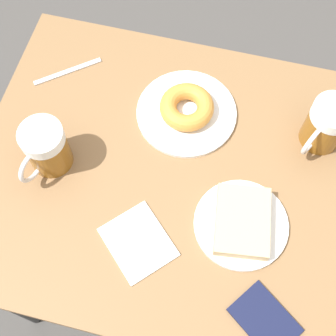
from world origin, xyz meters
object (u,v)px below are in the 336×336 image
at_px(napkin_folded, 138,242).
at_px(plate_with_cake, 242,223).
at_px(beer_mug_left, 326,125).
at_px(fork, 68,72).
at_px(beer_mug_center, 46,148).
at_px(passport_near_edge, 265,320).
at_px(plate_with_donut, 187,110).

bearing_deg(napkin_folded, plate_with_cake, 113.89).
relative_size(plate_with_cake, beer_mug_left, 1.55).
bearing_deg(fork, plate_with_cake, 59.47).
distance_m(beer_mug_left, beer_mug_center, 0.61).
height_order(fork, passport_near_edge, passport_near_edge).
relative_size(beer_mug_center, passport_near_edge, 0.88).
relative_size(beer_mug_center, fork, 0.94).
distance_m(plate_with_cake, beer_mug_left, 0.29).
relative_size(beer_mug_left, beer_mug_center, 0.95).
bearing_deg(fork, plate_with_donut, 81.51).
height_order(plate_with_donut, beer_mug_center, beer_mug_center).
relative_size(beer_mug_left, fork, 0.90).
bearing_deg(beer_mug_left, fork, -93.50).
bearing_deg(napkin_folded, beer_mug_left, 135.05).
xyz_separation_m(plate_with_donut, fork, (-0.05, -0.31, -0.02)).
bearing_deg(beer_mug_left, beer_mug_center, -70.64).
bearing_deg(plate_with_cake, passport_near_edge, 23.92).
height_order(beer_mug_center, napkin_folded, beer_mug_center).
xyz_separation_m(beer_mug_center, fork, (-0.24, -0.05, -0.06)).
bearing_deg(beer_mug_left, passport_near_edge, -7.51).
bearing_deg(fork, napkin_folded, 37.17).
xyz_separation_m(beer_mug_center, passport_near_edge, (0.23, 0.52, -0.06)).
xyz_separation_m(beer_mug_left, fork, (-0.04, -0.62, -0.06)).
height_order(plate_with_donut, napkin_folded, plate_with_donut).
relative_size(plate_with_cake, plate_with_donut, 0.85).
relative_size(plate_with_cake, beer_mug_center, 1.48).
bearing_deg(beer_mug_center, fork, -169.09).
height_order(beer_mug_center, passport_near_edge, beer_mug_center).
relative_size(beer_mug_left, passport_near_edge, 0.84).
xyz_separation_m(beer_mug_center, napkin_folded, (0.14, 0.24, -0.06)).
bearing_deg(napkin_folded, fork, -142.83).
bearing_deg(plate_with_donut, fork, -98.49).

